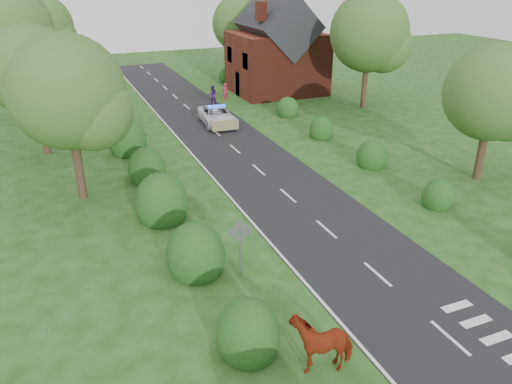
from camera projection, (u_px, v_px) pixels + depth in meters
name	position (u px, v px, depth m)	size (l,w,h in m)	color
ground	(377.00, 275.00, 19.62)	(120.00, 120.00, 0.00)	#1E4510
road	(240.00, 154.00, 32.22)	(6.00, 70.00, 0.02)	black
road_markings	(228.00, 168.00, 29.91)	(4.96, 70.00, 0.01)	white
hedgerow_left	(150.00, 176.00, 26.85)	(2.75, 50.41, 3.00)	#153914
hedgerow_right	(361.00, 151.00, 31.14)	(2.10, 45.78, 2.10)	#153914
tree_left_a	(73.00, 97.00, 23.95)	(5.74, 5.60, 8.38)	#332316
tree_left_b	(38.00, 75.00, 30.27)	(5.74, 5.60, 8.07)	#332316
tree_left_c	(11.00, 33.00, 37.52)	(6.97, 6.80, 10.22)	#332316
tree_left_d	(45.00, 29.00, 47.18)	(6.15, 6.00, 8.89)	#332316
tree_right_a	(497.00, 97.00, 26.55)	(5.33, 5.20, 7.56)	#332316
tree_right_b	(373.00, 36.00, 40.55)	(6.56, 6.40, 9.40)	#332316
tree_right_c	(244.00, 26.00, 52.48)	(6.15, 6.00, 8.58)	#332316
road_sign	(240.00, 239.00, 18.86)	(1.06, 0.08, 2.53)	gray
house	(277.00, 52.00, 46.61)	(8.00, 7.40, 9.17)	#5E2316
cow	(321.00, 343.00, 14.95)	(1.12, 2.13, 1.51)	maroon
police_van	(217.00, 116.00, 38.04)	(2.55, 5.02, 1.49)	white
pedestrian_red	(225.00, 92.00, 44.80)	(0.58, 0.38, 1.59)	#B62435
pedestrian_purple	(212.00, 95.00, 43.59)	(0.80, 0.62, 1.65)	#3A1854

